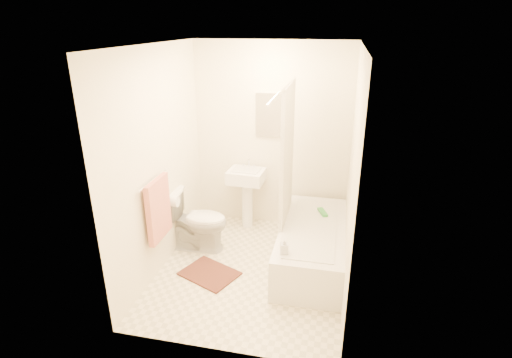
% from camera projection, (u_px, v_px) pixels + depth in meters
% --- Properties ---
extents(floor, '(2.40, 2.40, 0.00)m').
position_uv_depth(floor, '(251.00, 270.00, 4.48)').
color(floor, beige).
rests_on(floor, ground).
extents(ceiling, '(2.40, 2.40, 0.00)m').
position_uv_depth(ceiling, '(250.00, 45.00, 3.59)').
color(ceiling, white).
rests_on(ceiling, ground).
extents(wall_back, '(2.00, 0.02, 2.40)m').
position_uv_depth(wall_back, '(272.00, 138.00, 5.12)').
color(wall_back, beige).
rests_on(wall_back, ground).
extents(wall_left, '(0.02, 2.40, 2.40)m').
position_uv_depth(wall_left, '(159.00, 163.00, 4.23)').
color(wall_left, beige).
rests_on(wall_left, ground).
extents(wall_right, '(0.02, 2.40, 2.40)m').
position_uv_depth(wall_right, '(352.00, 177.00, 3.84)').
color(wall_right, beige).
rests_on(wall_right, ground).
extents(mirror, '(0.40, 0.03, 0.55)m').
position_uv_depth(mirror, '(272.00, 115.00, 4.99)').
color(mirror, white).
rests_on(mirror, wall_back).
extents(curtain_rod, '(0.03, 1.70, 0.03)m').
position_uv_depth(curtain_rod, '(284.00, 89.00, 3.77)').
color(curtain_rod, silver).
rests_on(curtain_rod, wall_back).
extents(shower_curtain, '(0.04, 0.80, 1.55)m').
position_uv_depth(shower_curtain, '(287.00, 155.00, 4.42)').
color(shower_curtain, silver).
rests_on(shower_curtain, curtain_rod).
extents(towel_bar, '(0.02, 0.60, 0.02)m').
position_uv_depth(towel_bar, '(153.00, 180.00, 4.03)').
color(towel_bar, silver).
rests_on(towel_bar, wall_left).
extents(towel, '(0.06, 0.45, 0.66)m').
position_uv_depth(towel, '(159.00, 209.00, 4.14)').
color(towel, '#CC7266').
rests_on(towel, towel_bar).
extents(toilet_paper, '(0.11, 0.12, 0.12)m').
position_uv_depth(toilet_paper, '(173.00, 201.00, 4.51)').
color(toilet_paper, white).
rests_on(toilet_paper, wall_left).
extents(toilet, '(0.76, 0.45, 0.73)m').
position_uv_depth(toilet, '(197.00, 220.00, 4.79)').
color(toilet, silver).
rests_on(toilet, floor).
extents(sink, '(0.48, 0.39, 0.89)m').
position_uv_depth(sink, '(247.00, 196.00, 5.27)').
color(sink, white).
rests_on(sink, floor).
extents(bathtub, '(0.71, 1.63, 0.46)m').
position_uv_depth(bathtub, '(312.00, 245.00, 4.54)').
color(bathtub, silver).
rests_on(bathtub, floor).
extents(bath_mat, '(0.71, 0.64, 0.02)m').
position_uv_depth(bath_mat, '(210.00, 274.00, 4.39)').
color(bath_mat, '#4E2D1F').
rests_on(bath_mat, floor).
extents(soap_bottle, '(0.09, 0.09, 0.17)m').
position_uv_depth(soap_bottle, '(284.00, 246.00, 3.91)').
color(soap_bottle, white).
rests_on(soap_bottle, bathtub).
extents(scrub_brush, '(0.14, 0.22, 0.04)m').
position_uv_depth(scrub_brush, '(323.00, 213.00, 4.74)').
color(scrub_brush, green).
rests_on(scrub_brush, bathtub).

